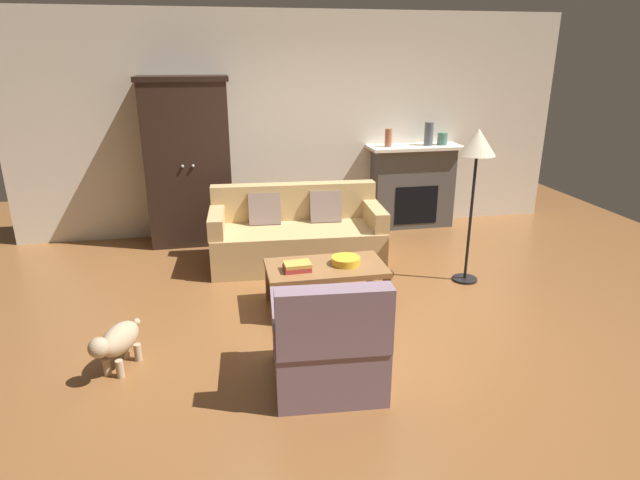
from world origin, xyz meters
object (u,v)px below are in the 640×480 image
(floor_lamp, at_px, (477,151))
(dog, at_px, (117,341))
(couch, at_px, (297,236))
(mantel_vase_terracotta, at_px, (388,138))
(coffee_table, at_px, (326,271))
(armchair_near_left, at_px, (328,346))
(mantel_vase_jade, at_px, (442,139))
(armoire, at_px, (189,162))
(book_stack, at_px, (297,267))
(mantel_vase_slate, at_px, (429,134))
(fireplace, at_px, (412,186))
(fruit_bowl, at_px, (346,261))

(floor_lamp, bearing_deg, dog, -162.22)
(couch, relative_size, mantel_vase_terracotta, 8.44)
(coffee_table, height_order, armchair_near_left, armchair_near_left)
(coffee_table, height_order, dog, coffee_table)
(coffee_table, xyz_separation_m, mantel_vase_jade, (2.07, 2.24, 0.84))
(armoire, height_order, coffee_table, armoire)
(armchair_near_left, relative_size, floor_lamp, 0.55)
(armoire, bearing_deg, armchair_near_left, -73.45)
(book_stack, xyz_separation_m, mantel_vase_jade, (2.35, 2.30, 0.74))
(mantel_vase_slate, bearing_deg, mantel_vase_jade, 0.00)
(dog, bearing_deg, couch, 49.34)
(coffee_table, xyz_separation_m, book_stack, (-0.28, -0.07, 0.09))
(book_stack, relative_size, armchair_near_left, 0.29)
(armoire, height_order, mantel_vase_slate, armoire)
(fireplace, bearing_deg, dog, -138.92)
(mantel_vase_slate, relative_size, armchair_near_left, 0.35)
(mantel_vase_terracotta, relative_size, dog, 0.44)
(fruit_bowl, bearing_deg, mantel_vase_slate, 53.10)
(dog, bearing_deg, mantel_vase_jade, 37.97)
(couch, xyz_separation_m, fruit_bowl, (0.28, -1.19, 0.14))
(book_stack, relative_size, mantel_vase_slate, 0.83)
(couch, bearing_deg, armchair_near_left, -93.74)
(book_stack, xyz_separation_m, armchair_near_left, (0.03, -1.18, -0.14))
(fireplace, height_order, armchair_near_left, fireplace)
(book_stack, bearing_deg, fireplace, 49.69)
(fireplace, bearing_deg, mantel_vase_slate, -5.69)
(mantel_vase_jade, bearing_deg, dog, -142.03)
(armoire, relative_size, mantel_vase_slate, 6.70)
(armoire, distance_m, mantel_vase_jade, 3.34)
(couch, distance_m, mantel_vase_slate, 2.41)
(book_stack, relative_size, dog, 0.47)
(coffee_table, relative_size, dog, 2.08)
(couch, bearing_deg, fruit_bowl, -77.01)
(armchair_near_left, bearing_deg, floor_lamp, 40.63)
(armoire, relative_size, floor_lamp, 1.28)
(fruit_bowl, relative_size, mantel_vase_terracotta, 1.16)
(mantel_vase_terracotta, height_order, floor_lamp, floor_lamp)
(mantel_vase_terracotta, bearing_deg, armoire, -178.66)
(floor_lamp, bearing_deg, fireplace, 86.76)
(fruit_bowl, distance_m, floor_lamp, 1.70)
(coffee_table, xyz_separation_m, dog, (-1.75, -0.74, -0.12))
(floor_lamp, bearing_deg, mantel_vase_terracotta, 98.05)
(mantel_vase_terracotta, height_order, armchair_near_left, mantel_vase_terracotta)
(book_stack, relative_size, mantel_vase_terracotta, 1.08)
(book_stack, height_order, mantel_vase_slate, mantel_vase_slate)
(mantel_vase_slate, bearing_deg, fireplace, 174.31)
(fireplace, height_order, mantel_vase_terracotta, mantel_vase_terracotta)
(fireplace, bearing_deg, book_stack, -130.31)
(fireplace, bearing_deg, couch, -149.14)
(couch, distance_m, fruit_bowl, 1.23)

